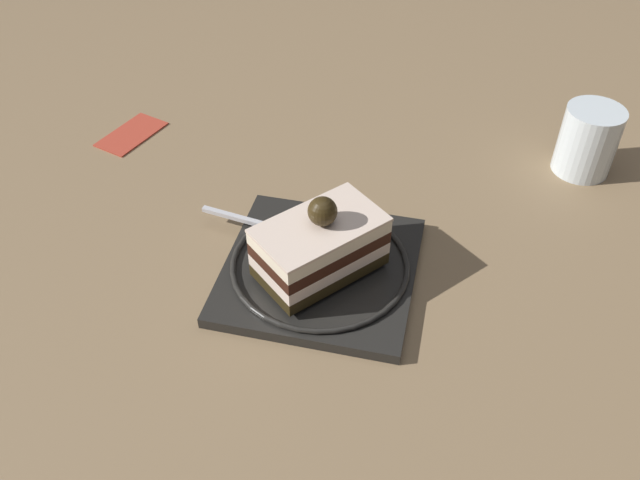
% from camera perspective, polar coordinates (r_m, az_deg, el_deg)
% --- Properties ---
extents(ground_plane, '(2.40, 2.40, 0.00)m').
position_cam_1_polar(ground_plane, '(0.70, 2.12, -2.46)').
color(ground_plane, '#866C4B').
extents(dessert_plate, '(0.21, 0.21, 0.02)m').
position_cam_1_polar(dessert_plate, '(0.68, -0.00, -2.42)').
color(dessert_plate, black).
rests_on(dessert_plate, ground_plane).
extents(cake_slice, '(0.14, 0.13, 0.09)m').
position_cam_1_polar(cake_slice, '(0.65, -0.00, -0.45)').
color(cake_slice, black).
rests_on(cake_slice, dessert_plate).
extents(fork, '(0.13, 0.04, 0.00)m').
position_cam_1_polar(fork, '(0.72, -5.12, 1.37)').
color(fork, silver).
rests_on(fork, dessert_plate).
extents(drink_glass_near, '(0.07, 0.07, 0.08)m').
position_cam_1_polar(drink_glass_near, '(0.87, 21.76, 7.59)').
color(drink_glass_near, silver).
rests_on(drink_glass_near, ground_plane).
extents(folded_napkin, '(0.08, 0.10, 0.00)m').
position_cam_1_polar(folded_napkin, '(0.92, -15.76, 8.72)').
color(folded_napkin, '#B23C2A').
rests_on(folded_napkin, ground_plane).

